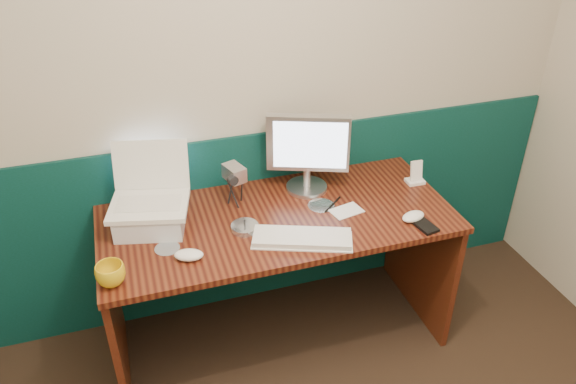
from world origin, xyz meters
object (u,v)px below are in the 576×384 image
object	(u,v)px
desk	(279,280)
laptop	(145,181)
camcorder	(235,186)
mug	(111,274)
keyboard	(302,239)
monitor	(307,154)

from	to	relation	value
desk	laptop	world-z (taller)	laptop
desk	camcorder	world-z (taller)	camcorder
desk	mug	distance (m)	0.89
desk	camcorder	size ratio (longest dim) A/B	8.38
desk	laptop	distance (m)	0.83
laptop	mug	xyz separation A→B (m)	(-0.19, -0.34, -0.19)
keyboard	camcorder	distance (m)	0.43
laptop	keyboard	bearing A→B (deg)	-12.66
laptop	keyboard	distance (m)	0.71
desk	keyboard	world-z (taller)	keyboard
desk	laptop	size ratio (longest dim) A/B	4.82
laptop	monitor	size ratio (longest dim) A/B	0.85
camcorder	mug	bearing A→B (deg)	-163.85
camcorder	laptop	bearing A→B (deg)	171.42
laptop	camcorder	xyz separation A→B (m)	(0.40, 0.07, -0.14)
laptop	camcorder	world-z (taller)	laptop
desk	camcorder	xyz separation A→B (m)	(-0.16, 0.16, 0.47)
desk	mug	world-z (taller)	mug
desk	monitor	xyz separation A→B (m)	(0.20, 0.19, 0.57)
monitor	camcorder	xyz separation A→B (m)	(-0.36, -0.03, -0.10)
keyboard	camcorder	xyz separation A→B (m)	(-0.20, 0.37, 0.08)
keyboard	mug	world-z (taller)	mug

